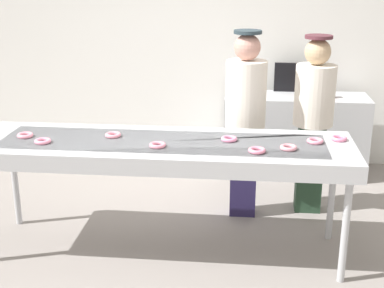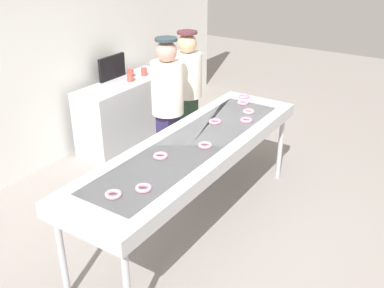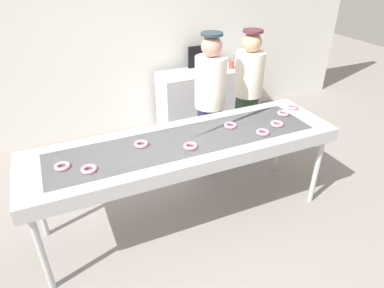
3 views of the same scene
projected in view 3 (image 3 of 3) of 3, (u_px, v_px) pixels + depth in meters
The scene contains 19 objects.
ground_plane at pixel (186, 216), 3.65m from camera, with size 16.00×16.00×0.00m, color gray.
back_wall at pixel (120, 32), 4.74m from camera, with size 8.00×0.12×2.96m, color white.
fryer_conveyor at pixel (186, 147), 3.20m from camera, with size 2.99×0.84×0.95m.
strawberry_donut_0 at pixel (283, 113), 3.65m from camera, with size 0.13×0.13×0.03m, color pink.
strawberry_donut_1 at pixel (141, 144), 3.08m from camera, with size 0.13×0.13×0.03m, color pink.
strawberry_donut_2 at pixel (190, 146), 3.05m from camera, with size 0.13×0.13×0.03m, color pink.
strawberry_donut_3 at pixel (263, 132), 3.27m from camera, with size 0.13×0.13×0.03m, color pink.
strawberry_donut_4 at pixel (89, 169), 2.73m from camera, with size 0.13×0.13×0.03m, color pink.
strawberry_donut_5 at pixel (293, 107), 3.78m from camera, with size 0.13×0.13×0.03m, color pink.
strawberry_donut_6 at pixel (230, 125), 3.40m from camera, with size 0.13×0.13×0.03m, color pink.
strawberry_donut_7 at pixel (277, 124), 3.43m from camera, with size 0.13×0.13×0.03m, color pink.
strawberry_donut_8 at pixel (62, 166), 2.77m from camera, with size 0.13×0.13×0.03m, color pink.
worker_baker at pixel (210, 96), 3.97m from camera, with size 0.36×0.36×1.73m.
worker_assistant at pixel (248, 86), 4.32m from camera, with size 0.37×0.37×1.68m.
prep_counter at pixel (208, 98), 5.33m from camera, with size 1.56×0.54×0.90m, color #B7BABF.
paper_cup_0 at pixel (213, 68), 5.04m from camera, with size 0.08×0.08×0.11m, color #CC4C3F.
paper_cup_1 at pixel (219, 64), 5.20m from camera, with size 0.08×0.08×0.11m, color #CC4C3F.
paper_cup_2 at pixel (231, 65), 5.17m from camera, with size 0.08×0.08×0.11m, color #CC4C3F.
menu_display at pixel (203, 56), 5.19m from camera, with size 0.49×0.04×0.33m, color black.
Camera 3 is at (-1.07, -2.53, 2.53)m, focal length 31.51 mm.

